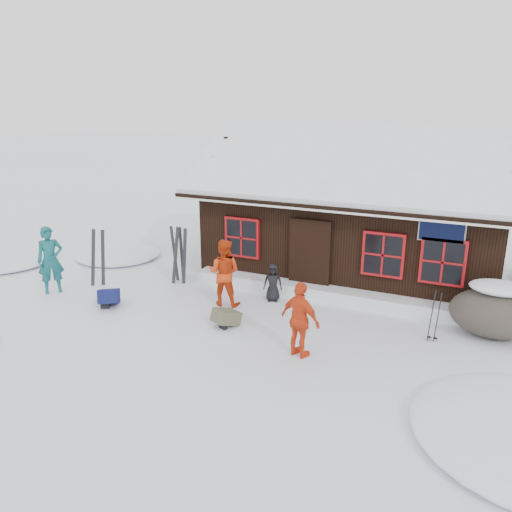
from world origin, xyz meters
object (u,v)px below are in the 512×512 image
(ski_poles, at_px, (434,317))
(backpack_olive, at_px, (226,320))
(skier_orange_left, at_px, (224,272))
(ski_pair_left, at_px, (98,259))
(boulder, at_px, (495,312))
(backpack_blue, at_px, (109,299))
(skier_teal, at_px, (50,260))
(skier_crouched, at_px, (273,283))
(skier_orange_right, at_px, (300,320))

(ski_poles, relative_size, backpack_olive, 2.08)
(skier_orange_left, relative_size, ski_pair_left, 1.02)
(boulder, xyz_separation_m, backpack_olive, (-5.59, -2.05, -0.41))
(backpack_olive, bearing_deg, backpack_blue, -154.07)
(skier_teal, distance_m, boulder, 11.09)
(skier_crouched, bearing_deg, skier_orange_left, -160.08)
(ski_poles, bearing_deg, skier_teal, -172.64)
(ski_pair_left, height_order, ski_poles, ski_pair_left)
(skier_crouched, height_order, ski_poles, ski_poles)
(skier_orange_left, distance_m, backpack_olive, 1.50)
(skier_crouched, xyz_separation_m, boulder, (5.23, 0.16, 0.07))
(ski_pair_left, distance_m, backpack_blue, 1.75)
(skier_orange_right, distance_m, ski_poles, 3.02)
(skier_orange_left, bearing_deg, skier_crouched, -153.06)
(skier_orange_left, bearing_deg, ski_poles, 171.47)
(ski_pair_left, distance_m, ski_poles, 8.93)
(skier_teal, distance_m, skier_orange_left, 4.79)
(skier_teal, relative_size, skier_orange_right, 1.15)
(skier_orange_left, distance_m, ski_pair_left, 3.86)
(skier_teal, height_order, skier_crouched, skier_teal)
(skier_orange_right, height_order, ski_poles, skier_orange_right)
(skier_teal, height_order, skier_orange_right, skier_teal)
(skier_orange_right, bearing_deg, skier_orange_left, -14.64)
(ski_pair_left, bearing_deg, ski_poles, -19.72)
(skier_crouched, distance_m, boulder, 5.23)
(boulder, relative_size, ski_poles, 1.60)
(skier_teal, xyz_separation_m, backpack_olive, (5.30, 0.05, -0.76))
(skier_orange_right, xyz_separation_m, ski_pair_left, (-6.53, 1.52, -0.00))
(skier_orange_right, bearing_deg, boulder, -124.21)
(skier_teal, relative_size, skier_orange_left, 1.06)
(ski_pair_left, bearing_deg, backpack_olive, -32.89)
(skier_orange_right, bearing_deg, skier_crouched, -37.86)
(skier_orange_right, relative_size, boulder, 0.83)
(skier_teal, relative_size, backpack_blue, 2.84)
(skier_crouched, bearing_deg, backpack_blue, -166.52)
(skier_orange_right, xyz_separation_m, backpack_blue, (-5.29, 0.45, -0.62))
(skier_crouched, height_order, ski_pair_left, ski_pair_left)
(skier_orange_left, height_order, ski_pair_left, skier_orange_left)
(skier_orange_left, height_order, ski_poles, skier_orange_left)
(skier_crouched, bearing_deg, skier_orange_right, -72.93)
(skier_orange_right, relative_size, ski_pair_left, 0.94)
(skier_crouched, height_order, backpack_blue, skier_crouched)
(skier_orange_left, bearing_deg, skier_orange_right, 137.30)
(skier_teal, bearing_deg, backpack_blue, -54.09)
(ski_poles, xyz_separation_m, backpack_olive, (-4.41, -1.20, -0.40))
(skier_orange_left, height_order, skier_orange_right, skier_orange_left)
(skier_crouched, height_order, backpack_olive, skier_crouched)
(ski_poles, relative_size, backpack_blue, 1.86)
(skier_orange_right, relative_size, ski_poles, 1.33)
(backpack_blue, bearing_deg, skier_crouched, -4.31)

